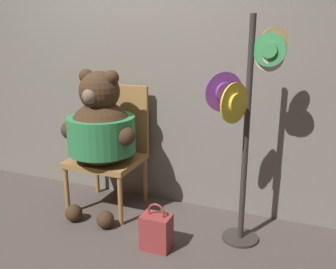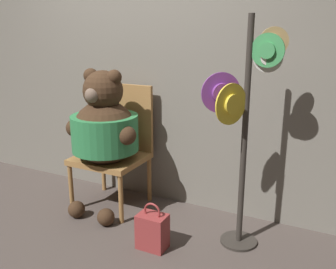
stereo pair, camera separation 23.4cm
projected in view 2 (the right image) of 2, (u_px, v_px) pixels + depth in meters
name	position (u px, v px, depth m)	size (l,w,h in m)	color
ground_plane	(106.00, 224.00, 3.15)	(14.00, 14.00, 0.00)	#4C423D
wall_back	(146.00, 79.00, 3.46)	(8.00, 0.10, 2.27)	slate
chair	(116.00, 143.00, 3.43)	(0.59, 0.55, 1.10)	#9E703D
teddy_bear	(104.00, 129.00, 3.21)	(0.69, 0.61, 1.27)	#3D2819
hat_display_rack	(244.00, 118.00, 2.58)	(0.49, 0.40, 1.69)	#332D28
handbag_on_ground	(152.00, 231.00, 2.78)	(0.22, 0.15, 0.37)	maroon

